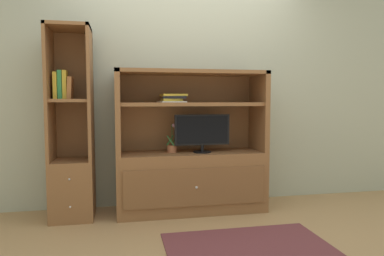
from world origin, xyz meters
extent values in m
plane|color=tan|center=(0.00, 0.00, 0.00)|extent=(8.00, 8.00, 0.00)
cube|color=#ADB29E|center=(0.00, 0.75, 1.40)|extent=(6.00, 0.10, 2.80)
cube|color=brown|center=(0.25, -0.60, 0.01)|extent=(1.28, 0.78, 0.01)
cube|color=brown|center=(0.00, 0.40, 0.30)|extent=(1.51, 0.49, 0.61)
cube|color=brown|center=(0.00, 0.15, 0.30)|extent=(1.39, 0.02, 0.37)
sphere|color=silver|center=(0.00, 0.13, 0.30)|extent=(0.02, 0.02, 0.02)
cube|color=brown|center=(-0.73, 0.40, 1.02)|extent=(0.05, 0.49, 0.82)
cube|color=brown|center=(0.73, 0.40, 1.02)|extent=(0.05, 0.49, 0.82)
cube|color=brown|center=(0.00, 0.63, 1.02)|extent=(1.51, 0.02, 0.82)
cube|color=brown|center=(0.00, 0.40, 1.41)|extent=(1.51, 0.49, 0.04)
cube|color=brown|center=(0.00, 0.40, 1.10)|extent=(1.41, 0.44, 0.04)
cylinder|color=black|center=(0.10, 0.35, 0.61)|extent=(0.18, 0.18, 0.01)
cylinder|color=black|center=(0.10, 0.35, 0.65)|extent=(0.03, 0.03, 0.06)
cube|color=black|center=(0.10, 0.35, 0.84)|extent=(0.57, 0.02, 0.31)
cube|color=black|center=(0.10, 0.33, 0.84)|extent=(0.53, 0.00, 0.28)
cylinder|color=#B26642|center=(-0.19, 0.42, 0.64)|extent=(0.10, 0.10, 0.07)
cylinder|color=#3D6B33|center=(-0.19, 0.42, 0.79)|extent=(0.01, 0.01, 0.22)
cube|color=#2D7A38|center=(-0.17, 0.42, 0.73)|extent=(0.02, 0.08, 0.06)
cube|color=#2D7A38|center=(-0.21, 0.44, 0.73)|extent=(0.09, 0.07, 0.10)
cube|color=#2D7A38|center=(-0.21, 0.40, 0.73)|extent=(0.07, 0.07, 0.10)
sphere|color=#DB9EC6|center=(-0.18, 0.41, 0.88)|extent=(0.03, 0.03, 0.03)
sphere|color=#DB9EC6|center=(-0.17, 0.41, 0.87)|extent=(0.02, 0.02, 0.02)
cube|color=silver|center=(-0.20, 0.40, 1.12)|extent=(0.27, 0.33, 0.01)
cube|color=gold|center=(-0.20, 0.40, 1.14)|extent=(0.19, 0.25, 0.02)
cube|color=black|center=(-0.17, 0.40, 1.17)|extent=(0.25, 0.29, 0.02)
cube|color=gold|center=(-0.18, 0.41, 1.19)|extent=(0.25, 0.27, 0.02)
cube|color=brown|center=(-1.17, 0.40, 0.28)|extent=(0.40, 0.43, 0.57)
sphere|color=silver|center=(-1.17, 0.18, 0.43)|extent=(0.02, 0.02, 0.02)
sphere|color=silver|center=(-1.17, 0.18, 0.17)|extent=(0.02, 0.02, 0.02)
cube|color=brown|center=(-1.35, 0.40, 1.20)|extent=(0.03, 0.43, 1.26)
cube|color=brown|center=(-0.98, 0.40, 1.20)|extent=(0.03, 0.43, 1.26)
cube|color=brown|center=(-1.17, 0.61, 1.20)|extent=(0.40, 0.02, 1.26)
cube|color=brown|center=(-1.17, 0.40, 1.14)|extent=(0.34, 0.39, 0.03)
cube|color=brown|center=(-1.17, 0.40, 1.81)|extent=(0.40, 0.43, 0.03)
cube|color=gold|center=(-1.29, 0.40, 1.27)|extent=(0.04, 0.16, 0.25)
cube|color=#338C4C|center=(-1.25, 0.40, 1.28)|extent=(0.04, 0.14, 0.27)
cube|color=gold|center=(-1.21, 0.40, 1.28)|extent=(0.04, 0.12, 0.27)
cube|color=#A56638|center=(-1.16, 0.40, 1.25)|extent=(0.05, 0.17, 0.21)
camera|label=1|loc=(-0.70, -3.12, 1.14)|focal=33.09mm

